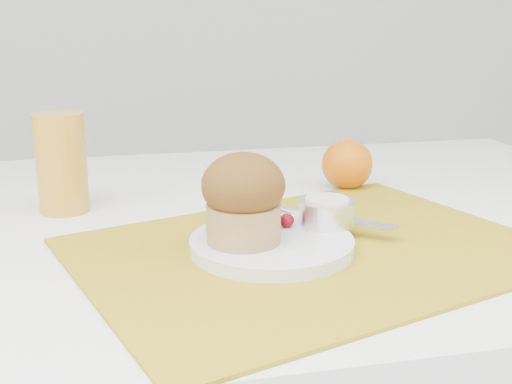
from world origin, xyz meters
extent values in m
cube|color=#A48616|center=(0.03, -0.11, 0.75)|extent=(0.59, 0.51, 0.00)
cylinder|color=silver|center=(-0.02, -0.11, 0.76)|extent=(0.22, 0.22, 0.01)
cylinder|color=silver|center=(0.06, -0.07, 0.78)|extent=(0.07, 0.07, 0.03)
cylinder|color=silver|center=(0.06, -0.07, 0.80)|extent=(0.06, 0.06, 0.01)
ellipsoid|color=#5F0216|center=(0.00, -0.07, 0.78)|extent=(0.02, 0.02, 0.02)
ellipsoid|color=#4F020A|center=(0.01, -0.07, 0.78)|extent=(0.02, 0.02, 0.02)
cube|color=silver|center=(0.07, -0.05, 0.77)|extent=(0.14, 0.14, 0.00)
sphere|color=#D86807|center=(0.16, 0.13, 0.79)|extent=(0.08, 0.08, 0.08)
cylinder|color=gold|center=(-0.25, 0.11, 0.82)|extent=(0.08, 0.08, 0.13)
cylinder|color=tan|center=(-0.05, -0.11, 0.79)|extent=(0.10, 0.10, 0.04)
ellipsoid|color=#3B220A|center=(-0.05, -0.11, 0.83)|extent=(0.09, 0.09, 0.07)
camera|label=1|loc=(-0.18, -0.76, 1.01)|focal=45.00mm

